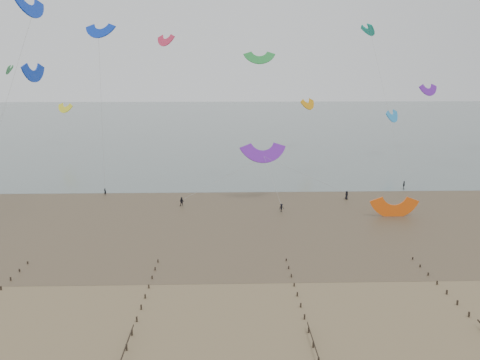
% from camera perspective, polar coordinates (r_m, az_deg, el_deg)
% --- Properties ---
extents(ground, '(500.00, 500.00, 0.00)m').
position_cam_1_polar(ground, '(55.92, 3.03, -14.72)').
color(ground, brown).
rests_on(ground, ground).
extents(sea_and_shore, '(500.00, 665.00, 0.03)m').
position_cam_1_polar(sea_and_shore, '(87.62, -1.43, -4.14)').
color(sea_and_shore, '#475654').
rests_on(sea_and_shore, ground).
extents(kitesurfer_lead, '(0.66, 0.58, 1.52)m').
position_cam_1_polar(kitesurfer_lead, '(104.30, -16.12, -1.39)').
color(kitesurfer_lead, black).
rests_on(kitesurfer_lead, ground).
extents(kitesurfers, '(138.50, 24.74, 1.89)m').
position_cam_1_polar(kitesurfers, '(110.26, 19.68, -0.79)').
color(kitesurfers, black).
rests_on(kitesurfers, ground).
extents(grounded_kite, '(7.45, 5.82, 4.08)m').
position_cam_1_polar(grounded_kite, '(90.59, 18.22, -4.24)').
color(grounded_kite, '#FD5B10').
rests_on(grounded_kite, ground).
extents(kites_airborne, '(235.26, 114.02, 34.24)m').
position_cam_1_polar(kites_airborne, '(140.47, -3.56, 11.09)').
color(kites_airborne, '#0D35CB').
rests_on(kites_airborne, ground).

